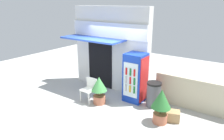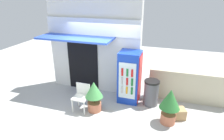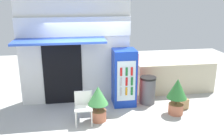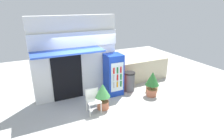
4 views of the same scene
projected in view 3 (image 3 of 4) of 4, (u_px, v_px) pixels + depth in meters
name	position (u px, v px, depth m)	size (l,w,h in m)	color
ground	(94.00, 121.00, 6.69)	(16.00, 16.00, 0.00)	#B2B2AD
storefront_building	(74.00, 50.00, 7.50)	(3.31, 1.26, 3.23)	silver
drink_cooler	(124.00, 78.00, 7.48)	(0.69, 0.72, 1.72)	#1438B2
plastic_chair	(83.00, 105.00, 6.50)	(0.47, 0.45, 0.84)	white
potted_plant_near_shop	(98.00, 101.00, 6.57)	(0.54, 0.54, 0.98)	#BC6B4C
potted_plant_curbside	(177.00, 93.00, 6.92)	(0.56, 0.56, 1.05)	#BC6B4C
trash_bin	(148.00, 90.00, 7.67)	(0.49, 0.49, 0.85)	#595960
stone_boundary_wall	(177.00, 79.00, 8.35)	(2.66, 0.22, 1.04)	beige
cardboard_box	(180.00, 103.00, 7.39)	(0.42, 0.33, 0.31)	tan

